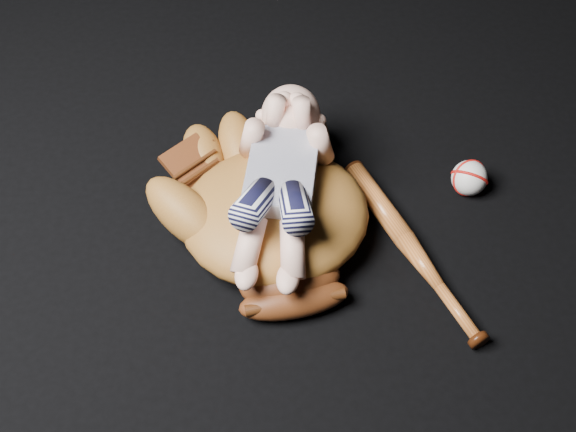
{
  "coord_description": "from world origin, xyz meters",
  "views": [
    {
      "loc": [
        0.05,
        -0.73,
        1.0
      ],
      "look_at": [
        0.1,
        -0.01,
        0.07
      ],
      "focal_mm": 45.0,
      "sensor_mm": 36.0,
      "label": 1
    }
  ],
  "objects_px": {
    "baseball_glove": "(275,208)",
    "newborn_baby": "(279,182)",
    "baseball_bat": "(412,249)",
    "baseball": "(469,178)"
  },
  "relations": [
    {
      "from": "baseball_glove",
      "to": "newborn_baby",
      "type": "bearing_deg",
      "value": 19.95
    },
    {
      "from": "baseball_glove",
      "to": "baseball_bat",
      "type": "height_order",
      "value": "baseball_glove"
    },
    {
      "from": "baseball_glove",
      "to": "baseball",
      "type": "bearing_deg",
      "value": 4.1
    },
    {
      "from": "baseball_glove",
      "to": "baseball_bat",
      "type": "bearing_deg",
      "value": -23.41
    },
    {
      "from": "baseball_glove",
      "to": "baseball",
      "type": "distance_m",
      "value": 0.36
    },
    {
      "from": "newborn_baby",
      "to": "baseball_bat",
      "type": "height_order",
      "value": "newborn_baby"
    },
    {
      "from": "newborn_baby",
      "to": "baseball_glove",
      "type": "bearing_deg",
      "value": -141.43
    },
    {
      "from": "baseball_bat",
      "to": "baseball",
      "type": "bearing_deg",
      "value": 48.38
    },
    {
      "from": "baseball_glove",
      "to": "newborn_baby",
      "type": "distance_m",
      "value": 0.06
    },
    {
      "from": "newborn_baby",
      "to": "baseball",
      "type": "height_order",
      "value": "newborn_baby"
    }
  ]
}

